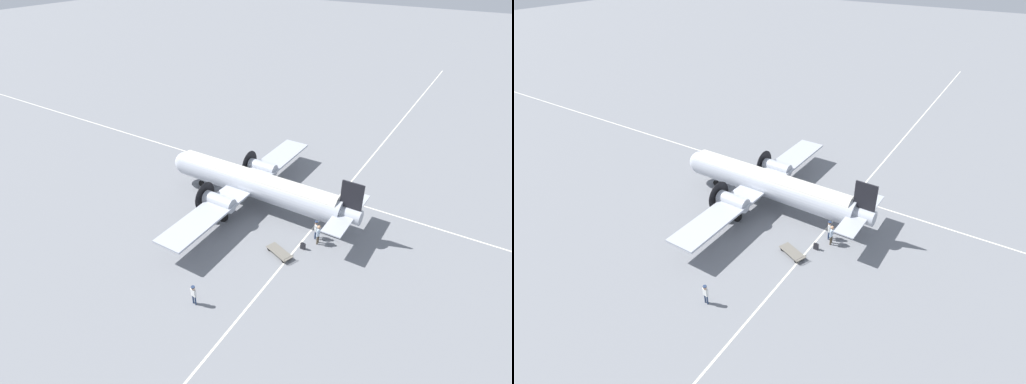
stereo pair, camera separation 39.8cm
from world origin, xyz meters
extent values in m
plane|color=slate|center=(0.00, 0.00, 0.00)|extent=(300.00, 300.00, 0.00)
cube|color=silver|center=(0.00, -5.49, 0.00)|extent=(120.00, 0.16, 0.01)
cube|color=silver|center=(-6.24, 0.00, 0.00)|extent=(0.16, 120.00, 0.01)
cylinder|color=#ADB2BC|center=(0.00, 0.00, 2.31)|extent=(17.17, 2.47, 2.42)
cylinder|color=silver|center=(0.00, 0.00, 2.97)|extent=(16.33, 1.74, 1.69)
sphere|color=#ADB2BC|center=(8.58, -0.03, 2.31)|extent=(2.30, 2.30, 2.30)
cylinder|color=#ADB2BC|center=(-8.58, 0.03, 2.43)|extent=(3.35, 1.34, 1.33)
cube|color=black|center=(-9.21, 0.03, 4.12)|extent=(1.88, 0.15, 2.78)
cube|color=#ADB2BC|center=(-9.00, 0.03, 2.55)|extent=(1.70, 7.06, 0.10)
cube|color=#ADB2BC|center=(1.26, 0.00, 2.01)|extent=(2.79, 22.05, 0.20)
cylinder|color=#ADB2BC|center=(1.56, 3.74, 2.03)|extent=(2.93, 1.34, 1.33)
cylinder|color=black|center=(3.17, 3.74, 2.03)|extent=(0.05, 2.79, 2.79)
sphere|color=black|center=(3.32, 3.74, 2.03)|extent=(0.47, 0.47, 0.47)
cylinder|color=#ADB2BC|center=(1.54, -3.75, 2.03)|extent=(2.93, 1.34, 1.33)
cylinder|color=black|center=(3.15, -3.76, 2.03)|extent=(0.05, 2.79, 2.79)
sphere|color=black|center=(3.30, -3.76, 2.03)|extent=(0.47, 0.47, 0.47)
cylinder|color=#4C4C51|center=(1.27, 3.74, 1.02)|extent=(0.18, 0.18, 0.94)
cylinder|color=black|center=(1.27, 3.74, 0.55)|extent=(1.10, 0.30, 1.10)
cylinder|color=#4C4C51|center=(1.24, -3.75, 1.02)|extent=(0.18, 0.18, 0.94)
cylinder|color=black|center=(1.24, -3.75, 0.55)|extent=(1.10, 0.30, 1.10)
cylinder|color=#4C4C51|center=(6.70, -0.02, 0.79)|extent=(0.14, 0.14, 0.87)
cylinder|color=black|center=(6.70, -0.02, 0.35)|extent=(0.70, 0.18, 0.70)
cylinder|color=navy|center=(-2.75, 12.81, 0.40)|extent=(0.12, 0.12, 0.80)
cylinder|color=navy|center=(-2.98, 12.84, 0.40)|extent=(0.12, 0.12, 0.80)
cube|color=white|center=(-2.86, 12.82, 1.10)|extent=(0.40, 0.23, 0.60)
sphere|color=tan|center=(-2.86, 12.82, 1.53)|extent=(0.27, 0.27, 0.27)
cylinder|color=white|center=(-2.63, 12.79, 1.07)|extent=(0.09, 0.09, 0.57)
cylinder|color=white|center=(-3.10, 12.85, 1.07)|extent=(0.09, 0.09, 0.57)
cube|color=maroon|center=(-2.88, 12.72, 1.17)|extent=(0.05, 0.01, 0.38)
cylinder|color=navy|center=(-2.86, 12.82, 1.64)|extent=(0.31, 0.31, 0.07)
cylinder|color=#473D2D|center=(-7.47, 2.19, 0.45)|extent=(0.13, 0.13, 0.89)
cylinder|color=#473D2D|center=(-7.45, 1.93, 0.45)|extent=(0.13, 0.13, 0.89)
cube|color=silver|center=(-7.46, 2.06, 1.23)|extent=(0.24, 0.44, 0.67)
sphere|color=tan|center=(-7.46, 2.06, 1.71)|extent=(0.30, 0.30, 0.30)
cylinder|color=silver|center=(-7.48, 2.33, 1.19)|extent=(0.10, 0.10, 0.64)
cylinder|color=silver|center=(-7.44, 1.79, 1.19)|extent=(0.10, 0.10, 0.64)
cylinder|color=navy|center=(-7.03, 1.63, 0.43)|extent=(0.12, 0.12, 0.85)
cylinder|color=navy|center=(-6.92, 1.41, 0.43)|extent=(0.12, 0.12, 0.85)
cube|color=white|center=(-6.98, 1.52, 1.17)|extent=(0.36, 0.45, 0.64)
sphere|color=#8C6647|center=(-6.98, 1.52, 1.63)|extent=(0.28, 0.28, 0.28)
cylinder|color=white|center=(-7.09, 1.75, 1.14)|extent=(0.10, 0.10, 0.61)
cylinder|color=white|center=(-6.86, 1.29, 1.14)|extent=(0.10, 0.10, 0.61)
cylinder|color=navy|center=(-6.98, 1.52, 1.75)|extent=(0.40, 0.40, 0.07)
cube|color=#232328|center=(-6.72, 3.39, 0.30)|extent=(0.43, 0.16, 0.60)
cube|color=black|center=(-6.72, 3.39, 0.63)|extent=(0.16, 0.11, 0.02)
cube|color=#6B665B|center=(-5.40, 5.05, 0.30)|extent=(2.58, 1.79, 0.04)
cube|color=#6B665B|center=(-6.48, 5.47, 0.54)|extent=(0.40, 0.93, 0.04)
cylinder|color=#6B665B|center=(-6.31, 5.90, 0.43)|extent=(0.04, 0.04, 0.22)
cylinder|color=#6B665B|center=(-6.65, 5.04, 0.43)|extent=(0.04, 0.04, 0.22)
cylinder|color=black|center=(-4.41, 5.09, 0.14)|extent=(0.28, 0.16, 0.28)
cylinder|color=black|center=(-4.70, 4.35, 0.14)|extent=(0.28, 0.16, 0.28)
cylinder|color=black|center=(-6.10, 5.74, 0.14)|extent=(0.28, 0.16, 0.28)
cylinder|color=black|center=(-6.38, 5.01, 0.14)|extent=(0.28, 0.16, 0.28)
camera|label=1|loc=(-17.00, 27.25, 21.84)|focal=28.00mm
camera|label=2|loc=(-17.34, 27.04, 21.84)|focal=28.00mm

